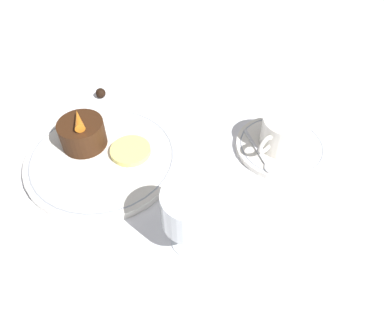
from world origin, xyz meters
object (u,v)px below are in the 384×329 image
(dinner_plate, at_px, (103,158))
(coffee_cup, at_px, (284,132))
(dessert_cake, at_px, (82,134))
(fork, at_px, (6,245))
(wine_glass, at_px, (188,213))

(dinner_plate, bearing_deg, coffee_cup, 144.05)
(dinner_plate, height_order, dessert_cake, dessert_cake)
(fork, height_order, dessert_cake, dessert_cake)
(dinner_plate, relative_size, wine_glass, 2.43)
(dinner_plate, xyz_separation_m, coffee_cup, (-0.26, 0.19, 0.03))
(dinner_plate, height_order, fork, dinner_plate)
(wine_glass, distance_m, fork, 0.28)
(fork, distance_m, dessert_cake, 0.22)
(dinner_plate, distance_m, wine_glass, 0.23)
(wine_glass, xyz_separation_m, fork, (0.20, -0.18, -0.07))
(wine_glass, relative_size, dessert_cake, 1.38)
(dessert_cake, bearing_deg, coffee_cup, 138.46)
(wine_glass, height_order, dessert_cake, wine_glass)
(dinner_plate, distance_m, dessert_cake, 0.06)
(dinner_plate, relative_size, fork, 1.47)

